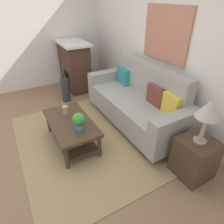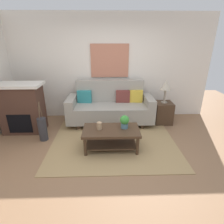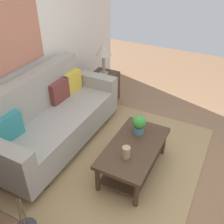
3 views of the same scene
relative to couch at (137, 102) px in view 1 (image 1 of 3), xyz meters
name	(u,v)px [view 1 (image 1 of 3)]	position (x,y,z in m)	size (l,w,h in m)	color
ground_plane	(60,150)	(0.05, -1.49, -0.43)	(9.29, 9.29, 0.00)	#8C6647
wall_back	(169,47)	(0.05, 0.54, 0.92)	(5.29, 0.10, 2.70)	silver
wall_left	(39,31)	(-2.64, -1.00, 0.92)	(0.10, 4.98, 2.70)	silver
area_rug	(89,139)	(0.05, -0.99, -0.42)	(2.62, 2.14, 0.01)	#A38456
couch	(137,102)	(0.00, 0.00, 0.00)	(2.15, 0.84, 1.08)	gray
throw_pillow_teal	(123,76)	(-0.67, 0.13, 0.25)	(0.36, 0.12, 0.32)	teal
throw_pillow_maroon	(156,95)	(0.33, 0.13, 0.25)	(0.36, 0.12, 0.32)	brown
throw_pillow_mustard	(171,104)	(0.67, 0.13, 0.25)	(0.36, 0.12, 0.32)	gold
coffee_table	(71,127)	(-0.01, -1.24, -0.12)	(1.10, 0.60, 0.43)	#422D1E
tabletop_vase	(65,110)	(-0.24, -1.24, 0.07)	(0.10, 0.10, 0.15)	tan
potted_plant_tabletop	(79,121)	(0.25, -1.19, 0.14)	(0.18, 0.18, 0.26)	slate
side_table	(194,158)	(1.38, -0.06, -0.15)	(0.44, 0.44, 0.56)	#422D1E
table_lamp	(209,111)	(1.38, -0.06, 0.56)	(0.28, 0.28, 0.57)	gray
fireplace	(74,66)	(-2.04, -0.42, 0.16)	(1.02, 0.58, 1.16)	#472D23
floor_vase	(66,90)	(-1.48, -0.86, -0.17)	(0.18, 0.18, 0.51)	#2D2D33
floor_vase_branch_a	(63,72)	(-1.46, -0.86, 0.26)	(0.01, 0.01, 0.36)	brown
floor_vase_branch_b	(64,71)	(-1.49, -0.85, 0.26)	(0.01, 0.01, 0.36)	brown
floor_vase_branch_c	(62,72)	(-1.49, -0.88, 0.26)	(0.01, 0.01, 0.36)	brown
framed_painting	(165,34)	(0.00, 0.47, 1.11)	(0.98, 0.03, 0.84)	#B77056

